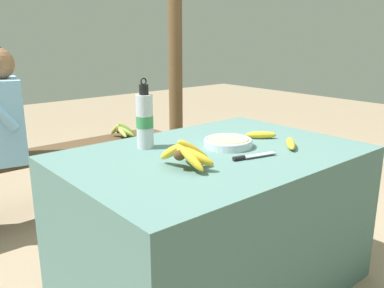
# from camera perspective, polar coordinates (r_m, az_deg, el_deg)

# --- Properties ---
(ground_plane) EXTENTS (12.00, 12.00, 0.00)m
(ground_plane) POSITION_cam_1_polar(r_m,az_deg,el_deg) (2.15, 2.83, -19.04)
(ground_plane) COLOR gray
(market_counter) EXTENTS (1.35, 0.93, 0.69)m
(market_counter) POSITION_cam_1_polar(r_m,az_deg,el_deg) (1.97, 2.96, -10.72)
(market_counter) COLOR #4C706B
(market_counter) RESTS_ON ground_plane
(banana_bunch_ripe) EXTENTS (0.17, 0.26, 0.13)m
(banana_bunch_ripe) POSITION_cam_1_polar(r_m,az_deg,el_deg) (1.60, -0.73, -1.31)
(banana_bunch_ripe) COLOR #4C381E
(banana_bunch_ripe) RESTS_ON market_counter
(serving_bowl) EXTENTS (0.23, 0.23, 0.04)m
(serving_bowl) POSITION_cam_1_polar(r_m,az_deg,el_deg) (1.92, 5.08, 0.28)
(serving_bowl) COLOR silver
(serving_bowl) RESTS_ON market_counter
(water_bottle) EXTENTS (0.08, 0.08, 0.33)m
(water_bottle) POSITION_cam_1_polar(r_m,az_deg,el_deg) (1.89, -6.65, 3.35)
(water_bottle) COLOR silver
(water_bottle) RESTS_ON market_counter
(loose_banana_front) EXTENTS (0.16, 0.15, 0.04)m
(loose_banana_front) POSITION_cam_1_polar(r_m,az_deg,el_deg) (1.96, 13.68, 0.06)
(loose_banana_front) COLOR gold
(loose_banana_front) RESTS_ON market_counter
(loose_banana_side) EXTENTS (0.14, 0.13, 0.04)m
(loose_banana_side) POSITION_cam_1_polar(r_m,az_deg,el_deg) (2.10, 9.66, 1.27)
(loose_banana_side) COLOR gold
(loose_banana_side) RESTS_ON market_counter
(knife) EXTENTS (0.21, 0.07, 0.02)m
(knife) POSITION_cam_1_polar(r_m,az_deg,el_deg) (1.75, 7.91, -1.76)
(knife) COLOR #BCBCC1
(knife) RESTS_ON market_counter
(wooden_bench) EXTENTS (1.66, 0.32, 0.45)m
(wooden_bench) POSITION_cam_1_polar(r_m,az_deg,el_deg) (2.91, -17.88, -2.06)
(wooden_bench) COLOR #4C3823
(wooden_bench) RESTS_ON ground_plane
(banana_bunch_green) EXTENTS (0.14, 0.25, 0.13)m
(banana_bunch_green) POSITION_cam_1_polar(r_m,az_deg,el_deg) (3.08, -9.73, 1.98)
(banana_bunch_green) COLOR #4C381E
(banana_bunch_green) RESTS_ON wooden_bench
(support_post_far) EXTENTS (0.12, 0.12, 2.33)m
(support_post_far) POSITION_cam_1_polar(r_m,az_deg,el_deg) (3.63, -2.38, 14.54)
(support_post_far) COLOR brown
(support_post_far) RESTS_ON ground_plane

